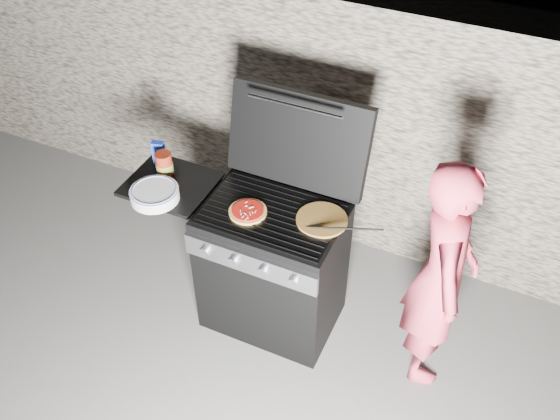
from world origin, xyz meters
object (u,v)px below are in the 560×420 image
at_px(sauce_jar, 164,164).
at_px(person, 441,276).
at_px(gas_grill, 236,256).
at_px(pizza_topped, 248,211).

xyz_separation_m(sauce_jar, person, (1.70, 0.03, -0.23)).
bearing_deg(gas_grill, person, 3.75).
bearing_deg(pizza_topped, sauce_jar, 170.02).
distance_m(gas_grill, person, 1.26).
distance_m(gas_grill, pizza_topped, 0.49).
height_order(gas_grill, sauce_jar, sauce_jar).
bearing_deg(sauce_jar, pizza_topped, -9.98).
bearing_deg(person, sauce_jar, 75.36).
xyz_separation_m(pizza_topped, person, (1.09, 0.14, -0.17)).
bearing_deg(person, pizza_topped, 81.48).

